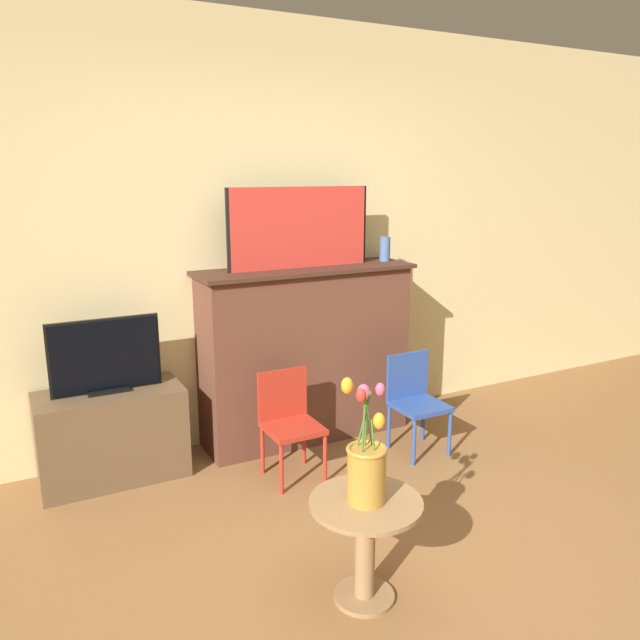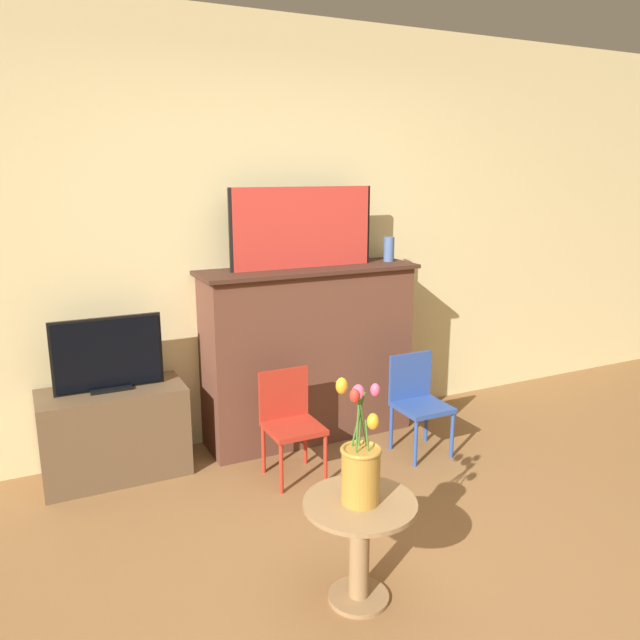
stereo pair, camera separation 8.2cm
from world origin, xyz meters
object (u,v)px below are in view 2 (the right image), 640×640
Objects in this scene: painting at (303,228)px; tv_monitor at (108,355)px; chair_blue at (417,398)px; chair_red at (290,418)px; vase_tulips at (360,465)px.

tv_monitor is (-1.23, -0.02, -0.67)m from painting.
tv_monitor is at bearing -179.00° from painting.
chair_red is at bearing 176.13° from chair_blue.
tv_monitor is 1.10m from chair_red.
vase_tulips is at bearing -99.23° from chair_red.
chair_blue is at bearing 46.25° from vase_tulips.
chair_blue is at bearing -15.74° from tv_monitor.
painting is 1.55× the size of chair_blue.
painting is 1.40m from tv_monitor.
painting is at bearing 136.43° from chair_blue.
vase_tulips reaches higher than chair_red.
painting is at bearing 1.00° from tv_monitor.
vase_tulips is at bearing -106.96° from painting.
vase_tulips is at bearing -133.75° from chair_blue.
tv_monitor reaches higher than chair_red.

